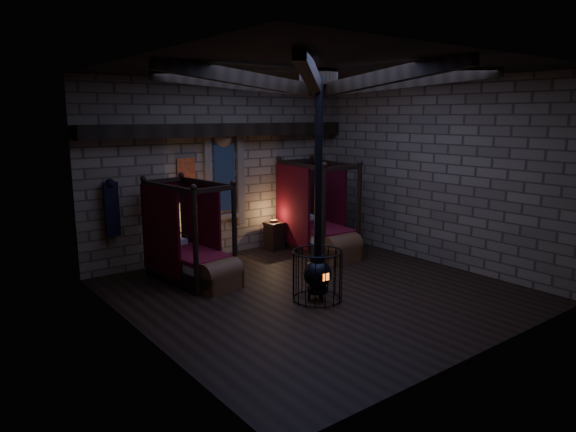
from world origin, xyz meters
TOP-DOWN VIEW (x-y plane):
  - room at (-0.00, 0.09)m, footprint 7.02×7.02m
  - bed_left at (-1.64, 2.24)m, footprint 1.26×2.07m
  - bed_right at (1.98, 2.38)m, footprint 1.37×2.26m
  - trunk_left at (-1.48, 1.20)m, footprint 0.92×0.67m
  - trunk_right at (1.80, 1.20)m, footprint 0.91×0.58m
  - nightstand_left at (-1.08, 3.03)m, footprint 0.53×0.51m
  - nightstand_right at (1.19, 3.06)m, footprint 0.47×0.46m
  - stove at (-0.33, -0.41)m, footprint 0.93×0.93m

SIDE VIEW (x-z plane):
  - trunk_left at x=-1.48m, z-range -0.03..0.58m
  - trunk_right at x=1.80m, z-range -0.04..0.62m
  - nightstand_right at x=1.19m, z-range -0.02..0.75m
  - nightstand_left at x=-1.08m, z-range -0.07..0.86m
  - bed_left at x=-1.64m, z-range -0.52..1.53m
  - bed_right at x=1.98m, z-range -0.57..1.68m
  - stove at x=-0.33m, z-range -1.43..2.62m
  - room at x=0.00m, z-range 1.60..5.89m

